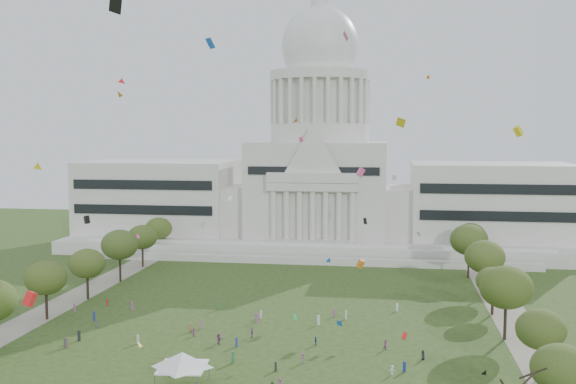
{
  "coord_description": "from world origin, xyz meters",
  "views": [
    {
      "loc": [
        23.23,
        -106.82,
        37.68
      ],
      "look_at": [
        0.0,
        45.0,
        24.0
      ],
      "focal_mm": 42.0,
      "sensor_mm": 36.0,
      "label": 1
    }
  ],
  "objects_px": {
    "big_bare_tree": "(517,383)",
    "event_tent": "(182,359)",
    "capitol": "(319,179)",
    "person_0": "(423,355)"
  },
  "relations": [
    {
      "from": "capitol",
      "to": "big_bare_tree",
      "type": "relative_size",
      "value": 12.5
    },
    {
      "from": "capitol",
      "to": "big_bare_tree",
      "type": "bearing_deg",
      "value": -74.98
    },
    {
      "from": "capitol",
      "to": "person_0",
      "type": "bearing_deg",
      "value": -75.19
    },
    {
      "from": "big_bare_tree",
      "to": "capitol",
      "type": "bearing_deg",
      "value": 105.02
    },
    {
      "from": "event_tent",
      "to": "big_bare_tree",
      "type": "bearing_deg",
      "value": -18.2
    },
    {
      "from": "big_bare_tree",
      "to": "person_0",
      "type": "relative_size",
      "value": 7.85
    },
    {
      "from": "big_bare_tree",
      "to": "event_tent",
      "type": "relative_size",
      "value": 1.24
    },
    {
      "from": "event_tent",
      "to": "capitol",
      "type": "bearing_deg",
      "value": 86.87
    },
    {
      "from": "big_bare_tree",
      "to": "event_tent",
      "type": "height_order",
      "value": "big_bare_tree"
    },
    {
      "from": "capitol",
      "to": "big_bare_tree",
      "type": "xyz_separation_m",
      "value": [
        38.0,
        -141.59,
        -13.62
      ]
    }
  ]
}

